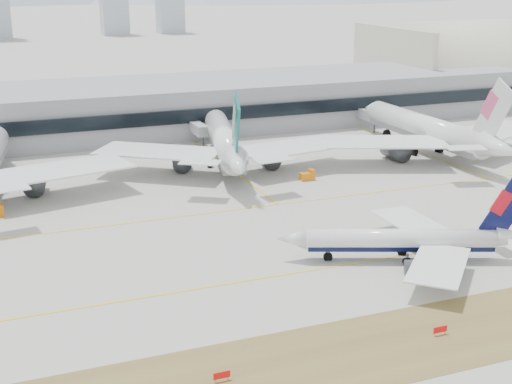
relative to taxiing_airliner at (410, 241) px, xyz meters
name	(u,v)px	position (x,y,z in m)	size (l,w,h in m)	color
ground	(253,267)	(-26.69, 7.20, -3.71)	(3000.00, 3000.00, 0.00)	#A4A199
taxiing_airliner	(410,241)	(0.00, 0.00, 0.00)	(43.83, 37.05, 15.38)	white
widebody_cathay	(225,143)	(-9.90, 70.49, 2.72)	(66.11, 65.82, 24.18)	white
widebody_china_air	(430,131)	(47.10, 62.64, 2.95)	(70.29, 68.56, 25.05)	white
terminal	(121,109)	(-26.69, 122.03, 3.79)	(280.00, 43.10, 15.00)	gray
hangar	(482,93)	(127.88, 142.20, -3.57)	(91.00, 60.00, 60.00)	beige
hold_sign_left	(222,375)	(-43.31, -24.80, -2.83)	(2.20, 0.15, 1.35)	red
hold_sign_right	(440,330)	(-10.95, -24.80, -2.83)	(2.20, 0.15, 1.35)	red
gse_c	(308,176)	(4.98, 52.15, -2.66)	(3.55, 2.00, 2.60)	orange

